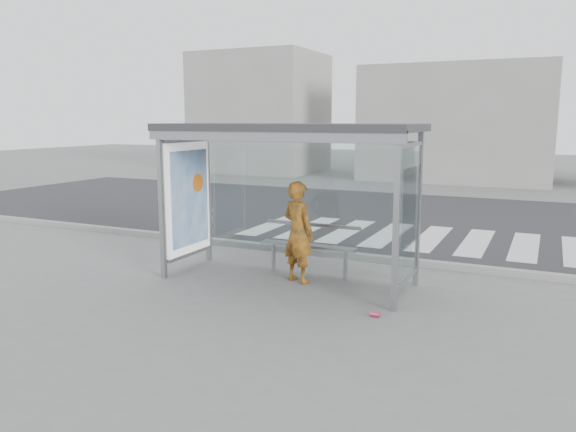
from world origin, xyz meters
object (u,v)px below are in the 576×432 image
(bus_shelter, at_px, (268,162))
(bench, at_px, (309,245))
(soda_can, at_px, (375,314))
(person, at_px, (298,232))

(bus_shelter, xyz_separation_m, bench, (0.56, 0.44, -1.45))
(soda_can, bearing_deg, person, 146.12)
(bus_shelter, height_order, person, bus_shelter)
(bus_shelter, bearing_deg, soda_can, -26.69)
(person, height_order, soda_can, person)
(bus_shelter, height_order, soda_can, bus_shelter)
(person, distance_m, soda_can, 2.16)
(bus_shelter, bearing_deg, bench, 37.99)
(person, relative_size, soda_can, 12.84)
(bus_shelter, distance_m, soda_can, 3.14)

